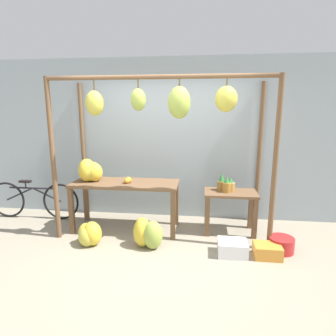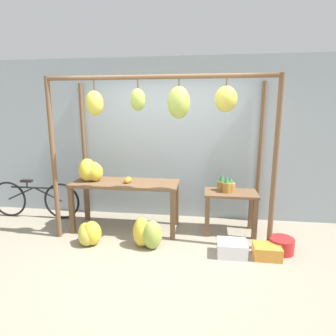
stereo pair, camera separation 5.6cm
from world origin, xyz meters
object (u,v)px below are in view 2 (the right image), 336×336
at_px(banana_pile_on_table, 91,171).
at_px(fruit_crate_purple, 267,251).
at_px(blue_bucket, 281,245).
at_px(banana_pile_ground_left, 90,233).
at_px(fruit_crate_white, 232,248).
at_px(orange_pile, 128,180).
at_px(pineapple_cluster, 226,185).
at_px(parked_bicycle, 35,199).
at_px(banana_pile_ground_right, 147,233).

distance_m(banana_pile_on_table, fruit_crate_purple, 2.90).
relative_size(blue_bucket, fruit_crate_purple, 0.97).
bearing_deg(banana_pile_ground_left, fruit_crate_white, -1.66).
bearing_deg(orange_pile, pineapple_cluster, 5.48).
xyz_separation_m(banana_pile_ground_left, fruit_crate_white, (2.03, -0.06, -0.06)).
bearing_deg(fruit_crate_white, orange_pile, 158.65).
bearing_deg(pineapple_cluster, parked_bicycle, 177.66).
bearing_deg(banana_pile_ground_right, parked_bicycle, 159.31).
distance_m(pineapple_cluster, banana_pile_ground_left, 2.18).
relative_size(orange_pile, banana_pile_ground_left, 0.38).
bearing_deg(fruit_crate_purple, banana_pile_ground_left, 178.47).
distance_m(parked_bicycle, fruit_crate_purple, 3.98).
relative_size(banana_pile_on_table, banana_pile_ground_right, 0.97).
relative_size(fruit_crate_white, blue_bucket, 1.15).
xyz_separation_m(banana_pile_on_table, banana_pile_ground_right, (1.05, -0.61, -0.74)).
bearing_deg(blue_bucket, banana_pile_ground_right, -176.67).
bearing_deg(blue_bucket, fruit_crate_purple, -141.62).
bearing_deg(orange_pile, banana_pile_on_table, 175.11).
bearing_deg(banana_pile_on_table, blue_bucket, -9.86).
bearing_deg(banana_pile_on_table, banana_pile_ground_left, -72.14).
height_order(pineapple_cluster, banana_pile_ground_right, pineapple_cluster).
xyz_separation_m(fruit_crate_white, fruit_crate_purple, (0.45, -0.01, -0.01)).
xyz_separation_m(banana_pile_on_table, blue_bucket, (2.90, -0.50, -0.85)).
height_order(fruit_crate_white, parked_bicycle, parked_bicycle).
relative_size(fruit_crate_white, parked_bicycle, 0.23).
bearing_deg(fruit_crate_white, banana_pile_on_table, 163.11).
bearing_deg(parked_bicycle, pineapple_cluster, -2.34).
height_order(parked_bicycle, fruit_crate_purple, parked_bicycle).
height_order(orange_pile, fruit_crate_purple, orange_pile).
xyz_separation_m(pineapple_cluster, banana_pile_ground_left, (-1.97, -0.71, -0.61)).
relative_size(pineapple_cluster, banana_pile_ground_right, 0.60).
relative_size(banana_pile_ground_left, fruit_crate_purple, 1.28).
relative_size(parked_bicycle, fruit_crate_purple, 4.78).
bearing_deg(fruit_crate_white, pineapple_cluster, 94.00).
xyz_separation_m(pineapple_cluster, fruit_crate_white, (0.05, -0.77, -0.68)).
relative_size(banana_pile_on_table, banana_pile_ground_left, 1.01).
bearing_deg(fruit_crate_purple, pineapple_cluster, 123.22).
relative_size(orange_pile, blue_bucket, 0.50).
relative_size(banana_pile_ground_left, parked_bicycle, 0.27).
relative_size(banana_pile_on_table, fruit_crate_purple, 1.29).
xyz_separation_m(banana_pile_on_table, orange_pile, (0.64, -0.05, -0.12)).
relative_size(pineapple_cluster, fruit_crate_purple, 0.79).
distance_m(pineapple_cluster, parked_bicycle, 3.39).
bearing_deg(banana_pile_ground_left, orange_pile, 52.14).
xyz_separation_m(banana_pile_ground_right, parked_bicycle, (-2.23, 0.84, 0.13)).
bearing_deg(orange_pile, parked_bicycle, 171.13).
distance_m(banana_pile_on_table, pineapple_cluster, 2.18).
bearing_deg(parked_bicycle, banana_pile_ground_right, -20.69).
height_order(pineapple_cluster, fruit_crate_white, pineapple_cluster).
xyz_separation_m(banana_pile_ground_right, blue_bucket, (1.86, 0.11, -0.11)).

